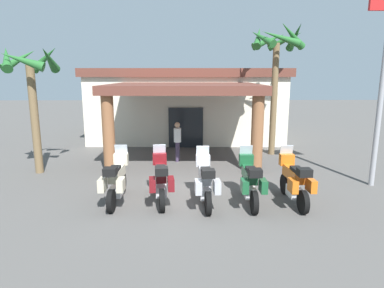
# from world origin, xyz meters

# --- Properties ---
(ground_plane) EXTENTS (80.00, 80.00, 0.00)m
(ground_plane) POSITION_xyz_m (0.00, 0.00, 0.00)
(ground_plane) COLOR #514F4C
(motel_building) EXTENTS (11.29, 12.75, 4.10)m
(motel_building) POSITION_xyz_m (0.07, 10.48, 2.11)
(motel_building) COLOR silver
(motel_building) RESTS_ON ground_plane
(motorcycle_cream) EXTENTS (0.71, 2.21, 1.61)m
(motorcycle_cream) POSITION_xyz_m (-2.07, -0.59, 0.70)
(motorcycle_cream) COLOR black
(motorcycle_cream) RESTS_ON ground_plane
(motorcycle_maroon) EXTENTS (0.76, 2.21, 1.61)m
(motorcycle_maroon) POSITION_xyz_m (-0.75, -0.56, 0.70)
(motorcycle_maroon) COLOR black
(motorcycle_maroon) RESTS_ON ground_plane
(motorcycle_silver) EXTENTS (0.72, 2.21, 1.61)m
(motorcycle_silver) POSITION_xyz_m (0.58, -0.80, 0.70)
(motorcycle_silver) COLOR black
(motorcycle_silver) RESTS_ON ground_plane
(motorcycle_green) EXTENTS (0.70, 2.21, 1.61)m
(motorcycle_green) POSITION_xyz_m (1.90, -0.76, 0.70)
(motorcycle_green) COLOR black
(motorcycle_green) RESTS_ON ground_plane
(motorcycle_orange) EXTENTS (0.71, 2.21, 1.61)m
(motorcycle_orange) POSITION_xyz_m (3.23, -0.75, 0.70)
(motorcycle_orange) COLOR black
(motorcycle_orange) RESTS_ON ground_plane
(pedestrian) EXTENTS (0.32, 0.52, 1.75)m
(pedestrian) POSITION_xyz_m (-0.37, 4.30, 1.02)
(pedestrian) COLOR #3F334C
(pedestrian) RESTS_ON ground_plane
(palm_tree_near_portico) EXTENTS (2.58, 2.62, 6.11)m
(palm_tree_near_portico) POSITION_xyz_m (4.16, 5.56, 4.76)
(palm_tree_near_portico) COLOR brown
(palm_tree_near_portico) RESTS_ON ground_plane
(palm_tree_roadside) EXTENTS (2.18, 2.17, 4.94)m
(palm_tree_roadside) POSITION_xyz_m (-5.78, 2.64, 3.69)
(palm_tree_roadside) COLOR brown
(palm_tree_roadside) RESTS_ON ground_plane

